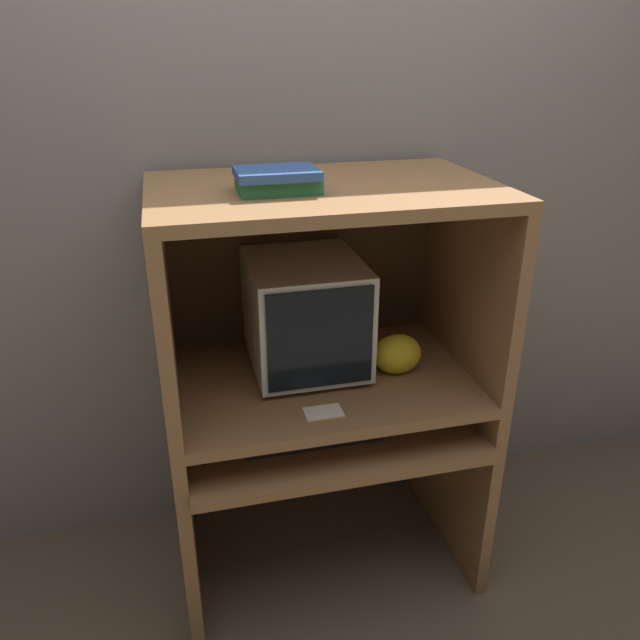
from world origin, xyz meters
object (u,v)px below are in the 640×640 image
at_px(crt_monitor, 305,313).
at_px(mouse, 394,424).
at_px(keyboard, 311,433).
at_px(snack_bag, 397,354).
at_px(book_stack, 278,180).

bearing_deg(crt_monitor, mouse, -42.60).
height_order(keyboard, snack_bag, snack_bag).
xyz_separation_m(crt_monitor, book_stack, (-0.11, -0.14, 0.47)).
relative_size(keyboard, book_stack, 1.92).
xyz_separation_m(keyboard, book_stack, (-0.07, 0.06, 0.80)).
bearing_deg(snack_bag, book_stack, -175.85).
height_order(crt_monitor, mouse, crt_monitor).
relative_size(crt_monitor, snack_bag, 2.61).
height_order(keyboard, book_stack, book_stack).
bearing_deg(mouse, crt_monitor, 137.40).
distance_m(keyboard, book_stack, 0.80).
relative_size(mouse, book_stack, 0.27).
xyz_separation_m(mouse, book_stack, (-0.35, 0.08, 0.79)).
height_order(crt_monitor, snack_bag, crt_monitor).
relative_size(mouse, snack_bag, 0.38).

